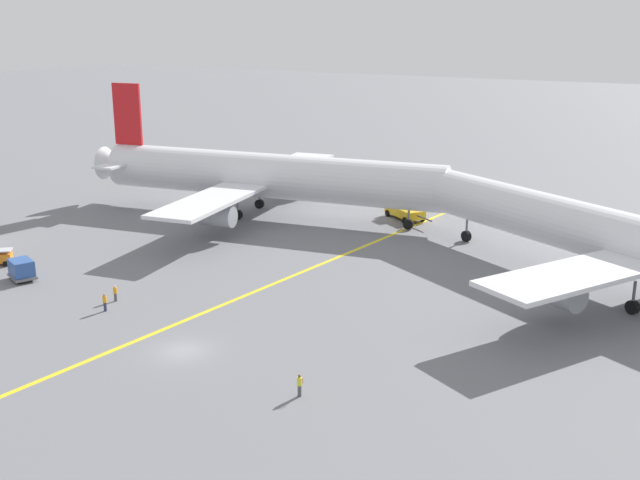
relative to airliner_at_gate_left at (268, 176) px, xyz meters
name	(u,v)px	position (x,y,z in m)	size (l,w,h in m)	color
ground_plane	(183,351)	(18.32, -40.78, -5.48)	(600.00, 600.00, 0.00)	slate
taxiway_stripe	(223,305)	(14.90, -30.78, -5.47)	(0.50, 120.00, 0.01)	yellow
airliner_at_gate_left	(268,176)	(0.00, 0.00, 0.00)	(53.57, 45.52, 17.21)	silver
airliner_being_pushed	(632,243)	(47.56, -9.71, -0.05)	(55.46, 37.59, 16.84)	silver
pushback_tug	(404,210)	(16.72, 7.65, -4.31)	(8.51, 6.37, 2.77)	gold
gse_container_dolly_flat	(22,269)	(-7.36, -35.07, -4.30)	(3.82, 3.31, 2.15)	slate
ground_crew_wing_walker_right	(105,302)	(6.44, -37.36, -4.60)	(0.36, 0.36, 1.69)	#2D3351
ground_crew_marshaller_foreground	(115,293)	(5.41, -34.94, -4.66)	(0.36, 0.36, 1.58)	#4C4C51
ground_crew_ramp_agent_by_cones	(300,385)	(30.56, -42.82, -4.60)	(0.50, 0.36, 1.69)	#4C4C51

